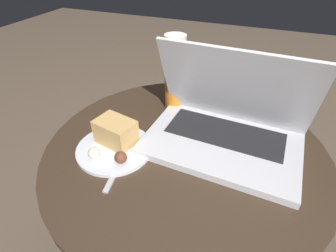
% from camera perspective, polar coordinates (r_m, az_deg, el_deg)
% --- Properties ---
extents(ground_plane, '(6.00, 6.00, 0.00)m').
position_cam_1_polar(ground_plane, '(1.06, 2.64, -25.02)').
color(ground_plane, brown).
extents(table, '(0.71, 0.71, 0.49)m').
position_cam_1_polar(table, '(0.76, 3.40, -11.61)').
color(table, '#515156').
rests_on(table, ground_plane).
extents(laptop, '(0.39, 0.27, 0.24)m').
position_cam_1_polar(laptop, '(0.67, 12.44, 0.14)').
color(laptop, silver).
rests_on(laptop, table).
extents(beer_glass, '(0.06, 0.06, 0.22)m').
position_cam_1_polar(beer_glass, '(0.77, 1.49, 11.35)').
color(beer_glass, '#C6701E').
rests_on(beer_glass, table).
extents(snack_plate, '(0.19, 0.19, 0.07)m').
position_cam_1_polar(snack_plate, '(0.66, -11.51, -3.02)').
color(snack_plate, silver).
rests_on(snack_plate, table).
extents(fork, '(0.05, 0.17, 0.01)m').
position_cam_1_polar(fork, '(0.64, -10.11, -7.37)').
color(fork, '#B2B2B7').
rests_on(fork, table).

